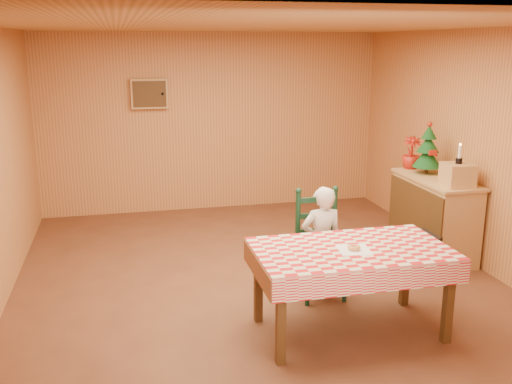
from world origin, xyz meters
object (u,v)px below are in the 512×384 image
ladder_chair (319,246)px  christmas_tree (428,150)px  dining_table (351,257)px  crate (458,175)px  seated_child (321,243)px  shelf_unit (433,216)px  storage_bin (421,252)px

ladder_chair → christmas_tree: bearing=30.8°
dining_table → christmas_tree: bearing=46.6°
ladder_chair → crate: size_ratio=3.60×
ladder_chair → crate: bearing=12.1°
dining_table → seated_child: (0.00, 0.73, -0.13)m
seated_child → crate: 1.82m
shelf_unit → crate: (0.01, -0.40, 0.59)m
dining_table → crate: bearing=34.1°
dining_table → shelf_unit: shelf_unit is taller
ladder_chair → shelf_unit: 1.86m
ladder_chair → storage_bin: 1.37m
ladder_chair → seated_child: (-0.00, -0.06, 0.06)m
dining_table → storage_bin: 1.77m
dining_table → ladder_chair: size_ratio=1.53×
storage_bin → ladder_chair: bearing=-166.6°
shelf_unit → crate: 0.71m
shelf_unit → seated_child: bearing=-154.1°
seated_child → ladder_chair: bearing=-90.0°
storage_bin → christmas_tree: bearing=60.5°
dining_table → shelf_unit: size_ratio=1.34×
ladder_chair → storage_bin: ladder_chair is taller
dining_table → ladder_chair: 0.81m
seated_child → shelf_unit: seated_child is taller
ladder_chair → crate: (1.70, 0.36, 0.55)m
ladder_chair → christmas_tree: (1.70, 1.01, 0.71)m
christmas_tree → ladder_chair: bearing=-149.2°
dining_table → christmas_tree: christmas_tree is taller
shelf_unit → storage_bin: bearing=-130.6°
shelf_unit → crate: bearing=-88.8°
crate → christmas_tree: 0.67m
crate → storage_bin: (-0.40, -0.05, -0.84)m
dining_table → ladder_chair: ladder_chair is taller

